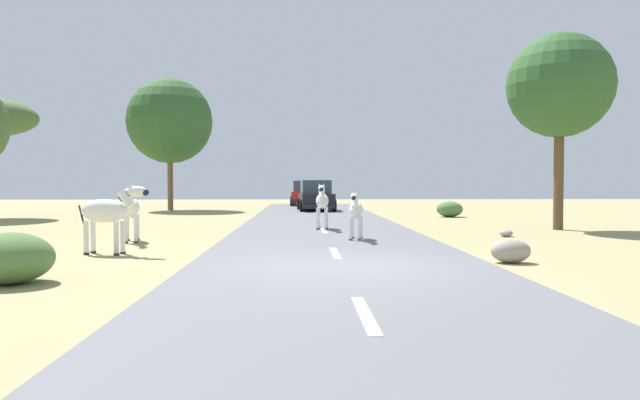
{
  "coord_description": "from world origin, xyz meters",
  "views": [
    {
      "loc": [
        -0.79,
        -10.84,
        1.65
      ],
      "look_at": [
        -0.1,
        9.18,
        1.04
      ],
      "focal_mm": 31.88,
      "sensor_mm": 36.0,
      "label": 1
    }
  ],
  "objects_px": {
    "zebra_2": "(356,210)",
    "bush_1": "(9,258)",
    "car_0": "(316,196)",
    "rock_1": "(506,233)",
    "car_1": "(306,194)",
    "tree_1": "(560,86)",
    "bush_0": "(450,209)",
    "zebra_3": "(108,212)",
    "rock_0": "(511,251)",
    "zebra_0": "(322,202)",
    "zebra_1": "(131,208)",
    "tree_3": "(170,121)"
  },
  "relations": [
    {
      "from": "zebra_2",
      "to": "bush_1",
      "type": "relative_size",
      "value": 1.03
    },
    {
      "from": "car_0",
      "to": "rock_1",
      "type": "bearing_deg",
      "value": 105.8
    },
    {
      "from": "car_0",
      "to": "car_1",
      "type": "xyz_separation_m",
      "value": [
        -0.52,
        7.58,
        0.0
      ]
    },
    {
      "from": "tree_1",
      "to": "bush_0",
      "type": "bearing_deg",
      "value": 104.15
    },
    {
      "from": "tree_1",
      "to": "rock_1",
      "type": "height_order",
      "value": "tree_1"
    },
    {
      "from": "tree_1",
      "to": "bush_0",
      "type": "height_order",
      "value": "tree_1"
    },
    {
      "from": "zebra_3",
      "to": "bush_1",
      "type": "relative_size",
      "value": 1.23
    },
    {
      "from": "rock_0",
      "to": "car_0",
      "type": "bearing_deg",
      "value": 99.17
    },
    {
      "from": "zebra_0",
      "to": "car_1",
      "type": "bearing_deg",
      "value": -84.7
    },
    {
      "from": "zebra_1",
      "to": "zebra_3",
      "type": "distance_m",
      "value": 2.71
    },
    {
      "from": "bush_0",
      "to": "tree_1",
      "type": "bearing_deg",
      "value": -75.85
    },
    {
      "from": "tree_1",
      "to": "rock_0",
      "type": "height_order",
      "value": "tree_1"
    },
    {
      "from": "zebra_2",
      "to": "zebra_3",
      "type": "distance_m",
      "value": 6.55
    },
    {
      "from": "bush_0",
      "to": "zebra_0",
      "type": "bearing_deg",
      "value": -130.73
    },
    {
      "from": "zebra_3",
      "to": "rock_1",
      "type": "xyz_separation_m",
      "value": [
        10.7,
        3.92,
        -0.87
      ]
    },
    {
      "from": "zebra_0",
      "to": "zebra_2",
      "type": "xyz_separation_m",
      "value": [
        0.81,
        -3.66,
        -0.13
      ]
    },
    {
      "from": "zebra_2",
      "to": "zebra_3",
      "type": "xyz_separation_m",
      "value": [
        -5.97,
        -2.7,
        0.11
      ]
    },
    {
      "from": "tree_1",
      "to": "rock_0",
      "type": "bearing_deg",
      "value": -120.23
    },
    {
      "from": "zebra_2",
      "to": "tree_1",
      "type": "relative_size",
      "value": 0.21
    },
    {
      "from": "car_1",
      "to": "tree_3",
      "type": "xyz_separation_m",
      "value": [
        -8.18,
        -6.01,
        4.48
      ]
    },
    {
      "from": "zebra_1",
      "to": "zebra_2",
      "type": "distance_m",
      "value": 6.24
    },
    {
      "from": "bush_1",
      "to": "zebra_1",
      "type": "bearing_deg",
      "value": 89.52
    },
    {
      "from": "zebra_2",
      "to": "tree_1",
      "type": "bearing_deg",
      "value": -143.89
    },
    {
      "from": "zebra_1",
      "to": "bush_0",
      "type": "height_order",
      "value": "zebra_1"
    },
    {
      "from": "zebra_1",
      "to": "rock_1",
      "type": "distance_m",
      "value": 11.08
    },
    {
      "from": "tree_1",
      "to": "zebra_3",
      "type": "bearing_deg",
      "value": -154.59
    },
    {
      "from": "zebra_0",
      "to": "tree_1",
      "type": "xyz_separation_m",
      "value": [
        8.28,
        0.04,
        4.01
      ]
    },
    {
      "from": "bush_1",
      "to": "zebra_3",
      "type": "bearing_deg",
      "value": 85.07
    },
    {
      "from": "zebra_1",
      "to": "bush_1",
      "type": "relative_size",
      "value": 1.18
    },
    {
      "from": "zebra_2",
      "to": "zebra_1",
      "type": "bearing_deg",
      "value": 9.89
    },
    {
      "from": "zebra_1",
      "to": "car_0",
      "type": "xyz_separation_m",
      "value": [
        5.58,
        16.89,
        -0.09
      ]
    },
    {
      "from": "car_0",
      "to": "zebra_1",
      "type": "bearing_deg",
      "value": 68.51
    },
    {
      "from": "zebra_2",
      "to": "rock_1",
      "type": "height_order",
      "value": "zebra_2"
    },
    {
      "from": "bush_1",
      "to": "rock_0",
      "type": "bearing_deg",
      "value": 13.05
    },
    {
      "from": "zebra_0",
      "to": "car_1",
      "type": "height_order",
      "value": "car_1"
    },
    {
      "from": "zebra_2",
      "to": "car_1",
      "type": "bearing_deg",
      "value": -77.39
    },
    {
      "from": "zebra_1",
      "to": "zebra_3",
      "type": "xyz_separation_m",
      "value": [
        0.27,
        -2.69,
        0.04
      ]
    },
    {
      "from": "bush_0",
      "to": "tree_3",
      "type": "bearing_deg",
      "value": 153.83
    },
    {
      "from": "zebra_1",
      "to": "car_0",
      "type": "height_order",
      "value": "car_0"
    },
    {
      "from": "car_0",
      "to": "zebra_3",
      "type": "bearing_deg",
      "value": 71.63
    },
    {
      "from": "zebra_0",
      "to": "tree_3",
      "type": "relative_size",
      "value": 0.21
    },
    {
      "from": "rock_1",
      "to": "zebra_1",
      "type": "bearing_deg",
      "value": -173.61
    },
    {
      "from": "zebra_0",
      "to": "tree_1",
      "type": "bearing_deg",
      "value": -175.49
    },
    {
      "from": "car_0",
      "to": "tree_3",
      "type": "bearing_deg",
      "value": -13.48
    },
    {
      "from": "zebra_2",
      "to": "bush_0",
      "type": "distance_m",
      "value": 12.45
    },
    {
      "from": "zebra_3",
      "to": "bush_0",
      "type": "height_order",
      "value": "zebra_3"
    },
    {
      "from": "zebra_3",
      "to": "tree_1",
      "type": "distance_m",
      "value": 15.42
    },
    {
      "from": "zebra_0",
      "to": "tree_3",
      "type": "bearing_deg",
      "value": -55.71
    },
    {
      "from": "zebra_0",
      "to": "zebra_1",
      "type": "xyz_separation_m",
      "value": [
        -5.44,
        -3.66,
        -0.06
      ]
    },
    {
      "from": "car_1",
      "to": "zebra_3",
      "type": "bearing_deg",
      "value": 82.46
    }
  ]
}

